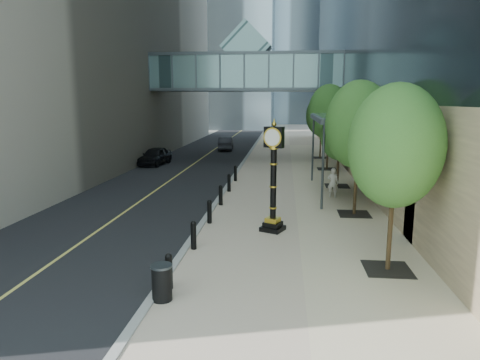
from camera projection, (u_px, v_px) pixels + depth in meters
name	position (u px, v px, depth m)	size (l,w,h in m)	color
ground	(266.00, 313.00, 10.55)	(320.00, 320.00, 0.00)	gray
road	(221.00, 145.00, 50.36)	(8.00, 180.00, 0.02)	black
sidewalk	(290.00, 145.00, 49.55)	(8.00, 180.00, 0.06)	#B9A48E
curb	(255.00, 145.00, 49.95)	(0.25, 180.00, 0.07)	gray
distant_tower_c	(265.00, 3.00, 122.49)	(22.00, 22.00, 65.00)	silver
skywalk	(246.00, 70.00, 36.81)	(17.00, 4.20, 5.80)	slate
entrance_canopy	(342.00, 119.00, 23.11)	(3.00, 8.00, 4.38)	#383F44
bollard_row	(216.00, 204.00, 19.53)	(0.20, 16.20, 0.90)	black
street_trees	(339.00, 121.00, 25.26)	(3.05, 28.72, 6.28)	black
street_clock	(273.00, 185.00, 16.67)	(1.07, 1.07, 4.30)	black
trash_bin	(162.00, 284.00, 11.03)	(0.52, 0.52, 0.90)	black
pedestrian	(333.00, 183.00, 22.71)	(0.58, 0.38, 1.59)	beige
car_near	(155.00, 156.00, 34.52)	(1.67, 4.16, 1.42)	black
car_far	(226.00, 144.00, 44.75)	(1.42, 4.08, 1.34)	black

